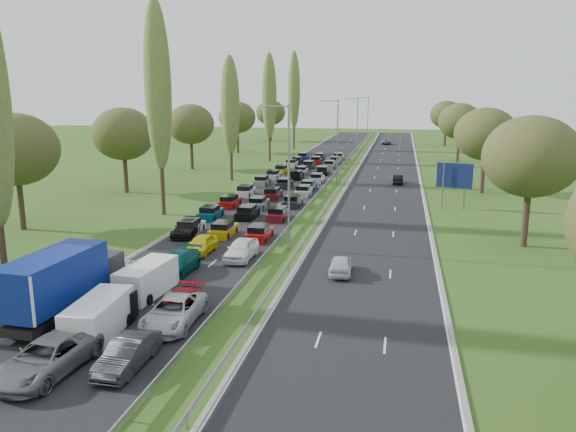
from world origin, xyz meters
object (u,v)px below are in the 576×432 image
Objects in this scene: white_van_rear at (148,278)px; blue_lorry at (64,282)px; near_car_3 at (187,228)px; white_van_front at (101,316)px; direction_sign at (454,178)px; near_car_2 at (116,273)px.

blue_lorry is at bearing -122.45° from white_van_rear.
white_van_front reaches higher than near_car_3.
direction_sign is at bearing 31.23° from near_car_3.
blue_lorry is 1.82× the size of white_van_front.
near_car_2 is 0.92× the size of white_van_rear.
blue_lorry reaches higher than white_van_rear.
white_van_rear is at bearing 56.05° from blue_lorry.
direction_sign is (25.05, 17.64, 2.85)m from near_car_3.
near_car_2 is 6.16m from blue_lorry.
near_car_2 is at bearing 93.18° from blue_lorry.
direction_sign is (21.53, 39.04, 2.51)m from white_van_front.
white_van_front is (3.45, -2.09, -0.99)m from blue_lorry.
blue_lorry is 1.80× the size of direction_sign.
near_car_3 is (-0.03, 13.30, 0.04)m from near_car_2.
blue_lorry is at bearing -93.73° from near_car_3.
direction_sign is at bearing 56.70° from white_van_front.
near_car_3 is 15.37m from white_van_rear.
direction_sign is (25.02, 30.94, 2.89)m from near_car_2.
near_car_2 is 8.83m from white_van_front.
direction_sign is (24.98, 36.95, 1.52)m from blue_lorry.
near_car_3 is at bearing 106.63° from white_van_rear.
near_car_3 is 19.35m from blue_lorry.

